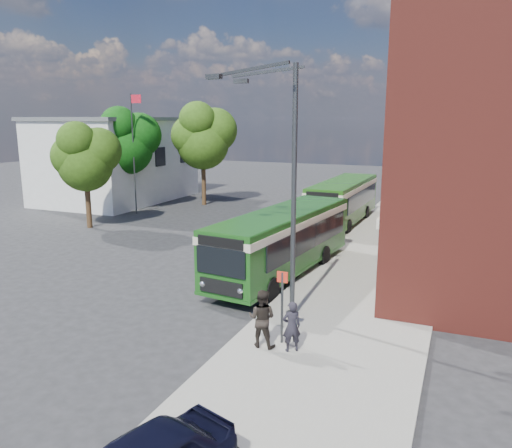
% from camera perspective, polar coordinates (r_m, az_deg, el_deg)
% --- Properties ---
extents(ground, '(120.00, 120.00, 0.00)m').
position_cam_1_polar(ground, '(22.30, -7.04, -6.96)').
color(ground, '#242527').
rests_on(ground, ground).
extents(pavement, '(6.00, 48.00, 0.15)m').
position_cam_1_polar(pavement, '(27.44, 14.45, -3.47)').
color(pavement, gray).
rests_on(pavement, ground).
extents(kerb_line, '(0.12, 48.00, 0.01)m').
position_cam_1_polar(kerb_line, '(28.02, 8.26, -3.03)').
color(kerb_line, beige).
rests_on(kerb_line, ground).
extents(white_building, '(9.40, 13.40, 7.30)m').
position_cam_1_polar(white_building, '(46.31, -15.60, 7.16)').
color(white_building, silver).
rests_on(white_building, ground).
extents(flagpole, '(0.95, 0.10, 9.00)m').
position_cam_1_polar(flagpole, '(38.89, -13.79, 8.31)').
color(flagpole, '#333638').
rests_on(flagpole, ground).
extents(street_lamp, '(2.96, 2.38, 9.00)m').
position_cam_1_polar(street_lamp, '(17.41, 3.21, 3.99)').
color(street_lamp, '#333638').
rests_on(street_lamp, ground).
extents(bus_stop_sign, '(0.35, 0.08, 2.52)m').
position_cam_1_polar(bus_stop_sign, '(15.96, 3.00, -8.95)').
color(bus_stop_sign, '#333638').
rests_on(bus_stop_sign, ground).
extents(bus_front, '(3.73, 10.68, 3.02)m').
position_cam_1_polar(bus_front, '(23.11, 3.01, -1.48)').
color(bus_front, '#184C16').
rests_on(bus_front, ground).
extents(bus_rear, '(2.88, 10.21, 3.02)m').
position_cam_1_polar(bus_rear, '(34.95, 9.93, 2.96)').
color(bus_rear, '#225915').
rests_on(bus_rear, ground).
extents(pedestrian_a, '(0.70, 0.65, 1.61)m').
position_cam_1_polar(pedestrian_a, '(15.66, 4.09, -11.59)').
color(pedestrian_a, black).
rests_on(pedestrian_a, pavement).
extents(pedestrian_b, '(0.94, 0.74, 1.86)m').
position_cam_1_polar(pedestrian_b, '(15.88, 0.68, -10.72)').
color(pedestrian_b, black).
rests_on(pedestrian_b, pavement).
extents(tree_left, '(4.17, 3.97, 7.05)m').
position_cam_1_polar(tree_left, '(34.68, -18.95, 7.33)').
color(tree_left, '#392414').
rests_on(tree_left, ground).
extents(tree_mid, '(4.82, 4.58, 8.13)m').
position_cam_1_polar(tree_mid, '(40.65, -14.59, 9.23)').
color(tree_mid, '#392414').
rests_on(tree_mid, ground).
extents(tree_right, '(5.08, 4.83, 8.58)m').
position_cam_1_polar(tree_right, '(42.03, -6.07, 10.03)').
color(tree_right, '#392414').
rests_on(tree_right, ground).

